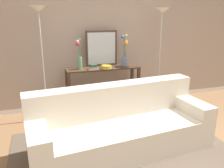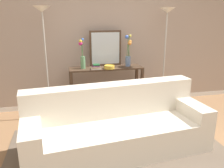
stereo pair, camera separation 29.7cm
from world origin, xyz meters
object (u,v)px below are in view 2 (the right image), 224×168
(console_table, at_px, (106,81))
(book_stack, at_px, (96,67))
(fruit_bowl, at_px, (109,67))
(couch, at_px, (117,128))
(vase_short_flowers, at_px, (128,53))
(wall_mirror, at_px, (106,48))
(book_row_under_console, at_px, (86,109))
(vase_tall_flowers, at_px, (82,55))
(floor_lamp_right, at_px, (166,31))
(floor_lamp_left, at_px, (44,32))

(console_table, height_order, book_stack, book_stack)
(fruit_bowl, bearing_deg, couch, -97.45)
(couch, distance_m, console_table, 1.41)
(vase_short_flowers, bearing_deg, wall_mirror, 160.68)
(book_stack, bearing_deg, console_table, 28.20)
(console_table, xyz_separation_m, book_row_under_console, (-0.40, 0.00, -0.54))
(book_row_under_console, bearing_deg, vase_tall_flowers, -170.93)
(vase_short_flowers, relative_size, fruit_bowl, 3.07)
(vase_short_flowers, xyz_separation_m, fruit_bowl, (-0.39, -0.13, -0.23))
(vase_tall_flowers, xyz_separation_m, book_stack, (0.23, -0.11, -0.21))
(floor_lamp_right, distance_m, vase_tall_flowers, 1.60)
(floor_lamp_left, relative_size, book_row_under_console, 6.44)
(console_table, bearing_deg, vase_short_flowers, 1.96)
(floor_lamp_right, distance_m, book_stack, 1.45)
(couch, distance_m, vase_tall_flowers, 1.61)
(floor_lamp_left, relative_size, fruit_bowl, 10.08)
(book_row_under_console, bearing_deg, vase_short_flowers, 1.01)
(floor_lamp_right, relative_size, wall_mirror, 2.91)
(book_stack, bearing_deg, floor_lamp_left, 179.00)
(couch, xyz_separation_m, fruit_bowl, (0.16, 1.26, 0.57))
(floor_lamp_right, height_order, wall_mirror, floor_lamp_right)
(book_stack, bearing_deg, couch, -86.53)
(floor_lamp_left, bearing_deg, console_table, 5.16)
(vase_tall_flowers, height_order, book_row_under_console, vase_tall_flowers)
(floor_lamp_right, bearing_deg, fruit_bowl, -178.77)
(couch, bearing_deg, console_table, 84.64)
(couch, xyz_separation_m, book_row_under_console, (-0.27, 1.38, -0.26))
(couch, distance_m, wall_mirror, 1.77)
(couch, height_order, floor_lamp_left, floor_lamp_left)
(couch, bearing_deg, wall_mirror, 84.36)
(couch, relative_size, vase_short_flowers, 4.24)
(vase_tall_flowers, bearing_deg, book_row_under_console, 9.07)
(console_table, distance_m, vase_short_flowers, 0.68)
(floor_lamp_right, distance_m, vase_short_flowers, 0.80)
(fruit_bowl, xyz_separation_m, book_stack, (-0.24, 0.01, 0.01))
(couch, relative_size, book_stack, 13.21)
(couch, relative_size, floor_lamp_right, 1.30)
(couch, bearing_deg, vase_tall_flowers, 102.55)
(floor_lamp_right, relative_size, book_row_under_console, 6.39)
(fruit_bowl, bearing_deg, vase_short_flowers, 18.79)
(floor_lamp_left, height_order, fruit_bowl, floor_lamp_left)
(wall_mirror, distance_m, vase_short_flowers, 0.44)
(console_table, xyz_separation_m, floor_lamp_left, (-1.06, -0.10, 0.93))
(console_table, height_order, floor_lamp_left, floor_lamp_left)
(vase_tall_flowers, distance_m, book_stack, 0.33)
(floor_lamp_left, xyz_separation_m, fruit_bowl, (1.09, -0.02, -0.63))
(vase_tall_flowers, bearing_deg, fruit_bowl, -13.57)
(fruit_bowl, height_order, book_stack, book_stack)
(wall_mirror, xyz_separation_m, vase_short_flowers, (0.41, -0.14, -0.07))
(console_table, height_order, vase_short_flowers, vase_short_flowers)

